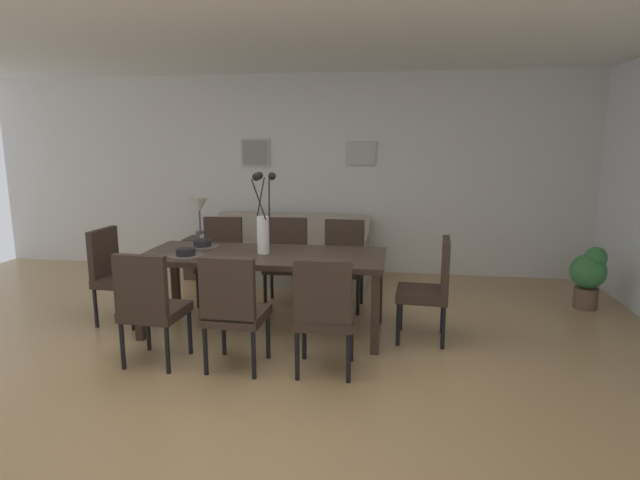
# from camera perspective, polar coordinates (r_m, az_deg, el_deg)

# --- Properties ---
(ground_plane) EXTENTS (9.00, 9.00, 0.00)m
(ground_plane) POSITION_cam_1_polar(r_m,az_deg,el_deg) (4.21, -8.43, -13.87)
(ground_plane) COLOR tan
(back_wall_panel) EXTENTS (9.00, 0.10, 2.60)m
(back_wall_panel) POSITION_cam_1_polar(r_m,az_deg,el_deg) (7.01, -0.95, 7.22)
(back_wall_panel) COLOR silver
(back_wall_panel) RESTS_ON ground
(ceiling_panel) EXTENTS (9.00, 7.20, 0.08)m
(ceiling_panel) POSITION_cam_1_polar(r_m,az_deg,el_deg) (4.30, -7.82, 22.66)
(ceiling_panel) COLOR white
(dining_table) EXTENTS (2.20, 0.89, 0.74)m
(dining_table) POSITION_cam_1_polar(r_m,az_deg,el_deg) (4.78, -6.19, -2.28)
(dining_table) COLOR #33261E
(dining_table) RESTS_ON ground
(dining_chair_near_left) EXTENTS (0.47, 0.47, 0.92)m
(dining_chair_near_left) POSITION_cam_1_polar(r_m,az_deg,el_deg) (4.27, -18.14, -6.61)
(dining_chair_near_left) COLOR #33261E
(dining_chair_near_left) RESTS_ON ground
(dining_chair_near_right) EXTENTS (0.47, 0.47, 0.92)m
(dining_chair_near_right) POSITION_cam_1_polar(r_m,az_deg,el_deg) (5.79, -10.76, -1.69)
(dining_chair_near_right) COLOR #33261E
(dining_chair_near_right) RESTS_ON ground
(dining_chair_far_left) EXTENTS (0.46, 0.46, 0.92)m
(dining_chair_far_left) POSITION_cam_1_polar(r_m,az_deg,el_deg) (4.03, -9.49, -7.27)
(dining_chair_far_left) COLOR #33261E
(dining_chair_far_left) RESTS_ON ground
(dining_chair_far_right) EXTENTS (0.46, 0.46, 0.92)m
(dining_chair_far_right) POSITION_cam_1_polar(r_m,az_deg,el_deg) (5.65, -3.67, -1.83)
(dining_chair_far_right) COLOR #33261E
(dining_chair_far_right) RESTS_ON ground
(dining_chair_mid_left) EXTENTS (0.46, 0.46, 0.92)m
(dining_chair_mid_left) POSITION_cam_1_polar(r_m,az_deg,el_deg) (3.91, 0.48, -7.72)
(dining_chair_mid_left) COLOR #33261E
(dining_chair_mid_left) RESTS_ON ground
(dining_chair_mid_right) EXTENTS (0.45, 0.45, 0.92)m
(dining_chair_mid_right) POSITION_cam_1_polar(r_m,az_deg,el_deg) (5.51, 2.54, -2.16)
(dining_chair_mid_right) COLOR #33261E
(dining_chair_mid_right) RESTS_ON ground
(dining_chair_head_west) EXTENTS (0.46, 0.46, 0.92)m
(dining_chair_head_west) POSITION_cam_1_polar(r_m,az_deg,el_deg) (5.41, -21.50, -3.17)
(dining_chair_head_west) COLOR #33261E
(dining_chair_head_west) RESTS_ON ground
(dining_chair_head_east) EXTENTS (0.47, 0.47, 0.92)m
(dining_chair_head_east) POSITION_cam_1_polar(r_m,az_deg,el_deg) (4.68, 12.10, -4.78)
(dining_chair_head_east) COLOR #33261E
(dining_chair_head_east) RESTS_ON ground
(centerpiece_vase) EXTENTS (0.21, 0.23, 0.73)m
(centerpiece_vase) POSITION_cam_1_polar(r_m,az_deg,el_deg) (4.72, -6.26, 1.90)
(centerpiece_vase) COLOR white
(centerpiece_vase) RESTS_ON dining_table
(placemat_near_left) EXTENTS (0.32, 0.32, 0.01)m
(placemat_near_left) POSITION_cam_1_polar(r_m,az_deg,el_deg) (4.79, -14.48, -1.65)
(placemat_near_left) COLOR #4C4742
(placemat_near_left) RESTS_ON dining_table
(bowl_near_left) EXTENTS (0.17, 0.17, 0.07)m
(bowl_near_left) POSITION_cam_1_polar(r_m,az_deg,el_deg) (4.79, -14.50, -1.22)
(bowl_near_left) COLOR black
(bowl_near_left) RESTS_ON dining_table
(placemat_near_right) EXTENTS (0.32, 0.32, 0.01)m
(placemat_near_right) POSITION_cam_1_polar(r_m,az_deg,el_deg) (5.16, -12.75, -0.69)
(placemat_near_right) COLOR #4C4742
(placemat_near_right) RESTS_ON dining_table
(bowl_near_right) EXTENTS (0.17, 0.17, 0.07)m
(bowl_near_right) POSITION_cam_1_polar(r_m,az_deg,el_deg) (5.15, -12.77, -0.28)
(bowl_near_right) COLOR black
(bowl_near_right) RESTS_ON dining_table
(sofa) EXTENTS (2.00, 0.84, 0.80)m
(sofa) POSITION_cam_1_polar(r_m,az_deg,el_deg) (6.66, -3.38, -1.90)
(sofa) COLOR #A89E8E
(sofa) RESTS_ON ground
(side_table) EXTENTS (0.36, 0.36, 0.52)m
(side_table) POSITION_cam_1_polar(r_m,az_deg,el_deg) (6.90, -12.85, -1.85)
(side_table) COLOR #3D2D23
(side_table) RESTS_ON ground
(table_lamp) EXTENTS (0.22, 0.22, 0.51)m
(table_lamp) POSITION_cam_1_polar(r_m,az_deg,el_deg) (6.79, -13.08, 3.36)
(table_lamp) COLOR #4C4C51
(table_lamp) RESTS_ON side_table
(framed_picture_left) EXTENTS (0.39, 0.03, 0.37)m
(framed_picture_left) POSITION_cam_1_polar(r_m,az_deg,el_deg) (7.09, -7.10, 9.46)
(framed_picture_left) COLOR #B2ADA3
(framed_picture_center) EXTENTS (0.39, 0.03, 0.31)m
(framed_picture_center) POSITION_cam_1_polar(r_m,az_deg,el_deg) (6.85, 4.49, 9.45)
(framed_picture_center) COLOR #B2ADA3
(potted_plant) EXTENTS (0.36, 0.36, 0.67)m
(potted_plant) POSITION_cam_1_polar(r_m,az_deg,el_deg) (6.15, 27.37, -3.34)
(potted_plant) COLOR brown
(potted_plant) RESTS_ON ground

